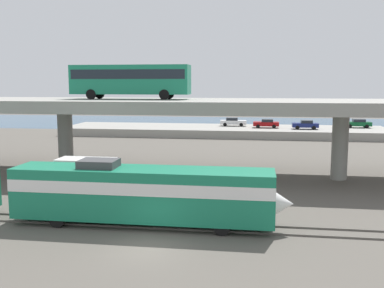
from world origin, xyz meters
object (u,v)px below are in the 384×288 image
transit_bus_on_overpass (131,79)px  parked_car_1 (266,123)px  parked_car_2 (306,125)px  parked_car_3 (233,122)px  train_locomotive (155,192)px  parked_car_0 (358,123)px  service_truck_west (98,176)px

transit_bus_on_overpass → parked_car_1: 37.46m
parked_car_2 → parked_car_3: 12.93m
parked_car_1 → parked_car_3: bearing=-22.9°
train_locomotive → parked_car_3: bearing=87.8°
train_locomotive → transit_bus_on_overpass: transit_bus_on_overpass is taller
parked_car_0 → parked_car_1: same height
train_locomotive → service_truck_west: (-6.28, 6.63, -0.55)m
transit_bus_on_overpass → parked_car_2: transit_bus_on_overpass is taller
train_locomotive → parked_car_0: bearing=66.1°
transit_bus_on_overpass → parked_car_2: 39.26m
train_locomotive → parked_car_3: train_locomotive is taller
service_truck_west → parked_car_3: 47.32m
transit_bus_on_overpass → parked_car_0: (29.97, 36.32, -7.35)m
parked_car_1 → transit_bus_on_overpass: bearing=67.2°
parked_car_2 → train_locomotive: bearing=73.8°
parked_car_1 → parked_car_2: size_ratio=1.02×
parked_car_0 → train_locomotive: bearing=66.1°
train_locomotive → parked_car_1: 51.35m
transit_bus_on_overpass → parked_car_3: bearing=77.0°
train_locomotive → parked_car_2: train_locomotive is taller
transit_bus_on_overpass → service_truck_west: (0.10, -10.25, -7.85)m
train_locomotive → parked_car_2: (14.38, 49.39, -0.06)m
parked_car_0 → parked_car_2: (-9.21, -3.82, -0.00)m
parked_car_3 → parked_car_2: bearing=-17.2°
train_locomotive → transit_bus_on_overpass: (-6.37, 16.89, 7.30)m
parked_car_2 → parked_car_3: (-12.35, 3.83, 0.00)m
parked_car_0 → transit_bus_on_overpass: bearing=50.5°
parked_car_1 → service_truck_west: bearing=72.2°
parked_car_1 → parked_car_2: (6.50, -1.35, -0.00)m
train_locomotive → parked_car_3: size_ratio=3.83×
transit_bus_on_overpass → parked_car_0: bearing=50.5°
parked_car_0 → parked_car_3: 21.56m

